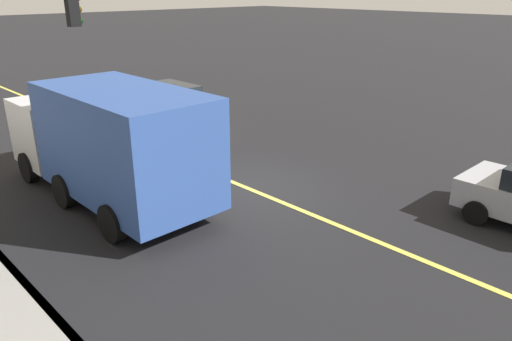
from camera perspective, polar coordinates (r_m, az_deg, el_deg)
ground at (r=13.85m, az=-0.81°, el=-2.20°), size 200.00×200.00×0.00m
curb_edge at (r=10.97m, az=-26.58°, el=-10.74°), size 80.00×0.16×0.15m
lane_stripe_center at (r=13.84m, az=-0.81°, el=-2.18°), size 80.00×0.16×0.01m
car_white at (r=21.46m, az=-10.02°, el=8.04°), size 4.53×2.13×1.48m
truck_blue at (r=13.22m, az=-16.86°, el=3.41°), size 7.27×2.66×3.12m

